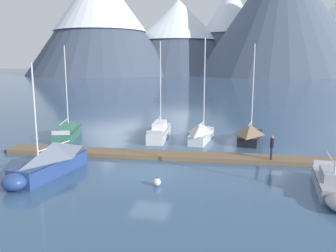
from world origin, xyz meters
TOP-DOWN VIEW (x-y plane):
  - ground_plane at (0.00, 0.00)m, footprint 700.00×700.00m
  - mountain_west_summit at (-69.65, 169.53)m, footprint 82.99×82.99m
  - mountain_central_massif at (-30.41, 200.71)m, footprint 91.24×91.24m
  - mountain_shoulder_ridge at (1.61, 205.58)m, footprint 61.06×61.06m
  - mountain_east_summit at (28.29, 176.83)m, footprint 89.20×89.20m
  - dock at (0.00, 4.00)m, footprint 24.80×2.67m
  - sailboat_nearest_berth at (-10.23, 9.25)m, footprint 3.29×6.91m
  - sailboat_second_berth at (-6.17, -1.43)m, footprint 2.67×6.70m
  - sailboat_mid_dock_port at (-1.69, 10.95)m, footprint 1.88×7.59m
  - sailboat_mid_dock_starboard at (2.38, 10.09)m, footprint 2.10×6.22m
  - sailboat_far_berth at (6.64, 10.43)m, footprint 2.47×5.87m
  - sailboat_outer_slip at (10.45, -1.59)m, footprint 2.03×6.07m
  - person_on_dock at (7.79, 3.80)m, footprint 0.24×0.59m
  - mooring_buoy_channel_marker at (0.90, -2.12)m, footprint 0.45×0.45m

SIDE VIEW (x-z plane):
  - ground_plane at x=0.00m, z-range 0.00..0.00m
  - dock at x=0.00m, z-range 0.00..0.30m
  - mooring_buoy_channel_marker at x=0.90m, z-range -0.04..0.49m
  - sailboat_outer_slip at x=10.45m, z-range -2.94..3.90m
  - sailboat_nearest_berth at x=-10.23m, z-range -3.67..4.83m
  - sailboat_mid_dock_port at x=-1.69m, z-range -3.84..5.07m
  - sailboat_far_berth at x=6.64m, z-range -3.50..5.07m
  - sailboat_mid_dock_starboard at x=2.38m, z-range -3.75..5.37m
  - sailboat_second_berth at x=-6.17m, z-range -2.54..4.44m
  - person_on_dock at x=7.79m, z-range 0.42..2.11m
  - mountain_central_massif at x=-30.41m, z-range 1.58..47.08m
  - mountain_shoulder_ridge at x=1.61m, z-range 1.81..55.43m
  - mountain_west_summit at x=-69.65m, z-range 2.23..61.22m
  - mountain_east_summit at x=28.29m, z-range 0.93..67.06m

